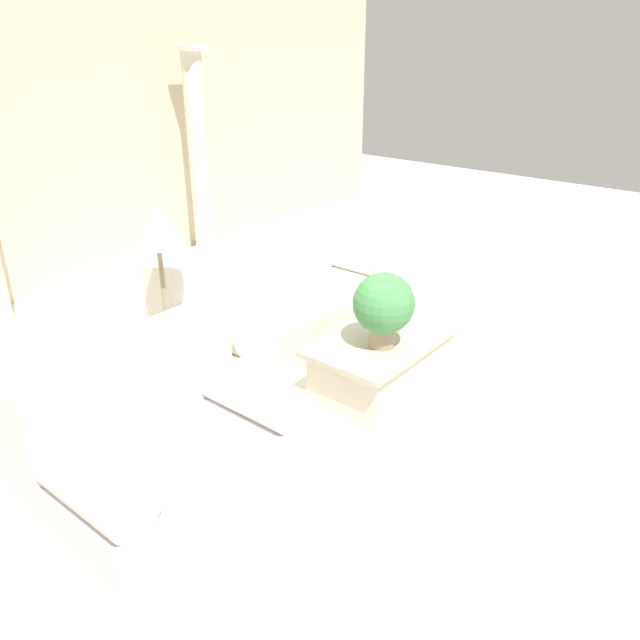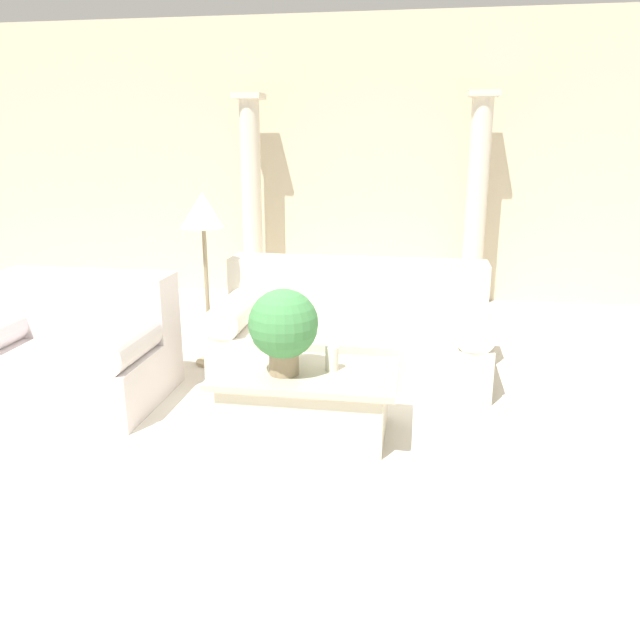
# 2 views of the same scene
# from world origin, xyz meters

# --- Properties ---
(ground_plane) EXTENTS (16.00, 16.00, 0.00)m
(ground_plane) POSITION_xyz_m (0.00, 0.00, 0.00)
(ground_plane) COLOR silver
(wall_back) EXTENTS (10.00, 0.06, 3.20)m
(wall_back) POSITION_xyz_m (0.00, 3.41, 1.60)
(wall_back) COLOR beige
(wall_back) RESTS_ON ground_plane
(sofa_long) EXTENTS (2.15, 1.00, 0.89)m
(sofa_long) POSITION_xyz_m (0.18, 0.79, 0.35)
(sofa_long) COLOR beige
(sofa_long) RESTS_ON ground_plane
(loveseat) EXTENTS (1.35, 1.00, 0.89)m
(loveseat) POSITION_xyz_m (-1.79, -0.07, 0.36)
(loveseat) COLOR silver
(loveseat) RESTS_ON ground_plane
(coffee_table) EXTENTS (1.17, 0.70, 0.43)m
(coffee_table) POSITION_xyz_m (0.01, -0.40, 0.22)
(coffee_table) COLOR beige
(coffee_table) RESTS_ON ground_plane
(potted_plant) EXTENTS (0.44, 0.44, 0.55)m
(potted_plant) POSITION_xyz_m (-0.12, -0.48, 0.74)
(potted_plant) COLOR #937F60
(potted_plant) RESTS_ON coffee_table
(pillar_candle) EXTENTS (0.09, 0.09, 0.16)m
(pillar_candle) POSITION_xyz_m (0.17, -0.36, 0.51)
(pillar_candle) COLOR silver
(pillar_candle) RESTS_ON coffee_table
(floor_lamp) EXTENTS (0.37, 0.37, 1.45)m
(floor_lamp) POSITION_xyz_m (-1.04, 0.75, 1.23)
(floor_lamp) COLOR gray
(floor_lamp) RESTS_ON ground_plane
(column_right) EXTENTS (0.32, 0.32, 2.34)m
(column_right) POSITION_xyz_m (1.28, 3.02, 1.20)
(column_right) COLOR beige
(column_right) RESTS_ON ground_plane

